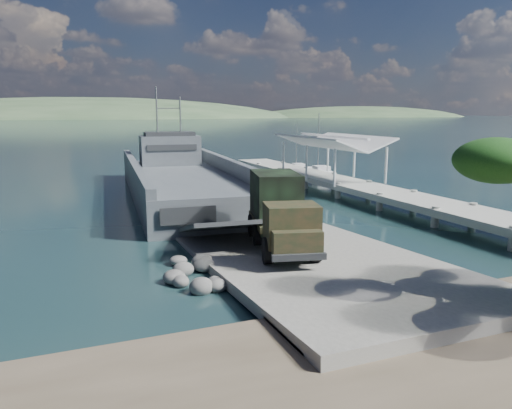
# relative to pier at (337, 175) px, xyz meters

# --- Properties ---
(ground) EXTENTS (1400.00, 1400.00, 0.00)m
(ground) POSITION_rel_pier_xyz_m (-13.00, -18.77, -1.60)
(ground) COLOR #173537
(ground) RESTS_ON ground
(boat_ramp) EXTENTS (10.00, 18.00, 0.50)m
(boat_ramp) POSITION_rel_pier_xyz_m (-13.00, -19.77, -1.35)
(boat_ramp) COLOR slate
(boat_ramp) RESTS_ON ground
(shoreline_rocks) EXTENTS (3.20, 5.60, 0.90)m
(shoreline_rocks) POSITION_rel_pier_xyz_m (-19.20, -18.27, -1.60)
(shoreline_rocks) COLOR #585855
(shoreline_rocks) RESTS_ON ground
(distant_headlands) EXTENTS (1000.00, 240.00, 48.00)m
(distant_headlands) POSITION_rel_pier_xyz_m (37.00, 541.23, -1.60)
(distant_headlands) COLOR #304C2F
(distant_headlands) RESTS_ON ground
(pier) EXTENTS (6.40, 44.00, 6.10)m
(pier) POSITION_rel_pier_xyz_m (0.00, 0.00, 0.00)
(pier) COLOR #9C9D94
(pier) RESTS_ON ground
(landing_craft) EXTENTS (12.17, 37.16, 10.86)m
(landing_craft) POSITION_rel_pier_xyz_m (-13.55, 3.46, -0.71)
(landing_craft) COLOR #4B5158
(landing_craft) RESTS_ON ground
(military_truck) EXTENTS (4.29, 8.35, 3.72)m
(military_truck) POSITION_rel_pier_xyz_m (-13.70, -16.88, 0.75)
(military_truck) COLOR black
(military_truck) RESTS_ON boat_ramp
(soldier) EXTENTS (0.76, 0.54, 1.98)m
(soldier) POSITION_rel_pier_xyz_m (-13.32, -18.08, -0.11)
(soldier) COLOR black
(soldier) RESTS_ON boat_ramp
(sailboat_near) EXTENTS (2.61, 6.33, 7.48)m
(sailboat_near) POSITION_rel_pier_xyz_m (4.26, 11.16, -1.20)
(sailboat_near) COLOR silver
(sailboat_near) RESTS_ON ground
(sailboat_far) EXTENTS (2.17, 5.17, 6.11)m
(sailboat_far) POSITION_rel_pier_xyz_m (4.12, 16.55, -1.27)
(sailboat_far) COLOR silver
(sailboat_far) RESTS_ON ground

